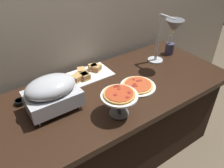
{
  "coord_description": "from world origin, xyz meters",
  "views": [
    {
      "loc": [
        -0.81,
        -1.13,
        1.77
      ],
      "look_at": [
        -0.04,
        0.0,
        0.81
      ],
      "focal_mm": 35.47,
      "sensor_mm": 36.0,
      "label": 1
    }
  ],
  "objects_px": {
    "chafing_dish": "(52,92)",
    "sandwich_platter": "(87,73)",
    "heat_lamp": "(171,30)",
    "sauce_cup_near": "(20,102)",
    "utensil_holder": "(170,48)",
    "pizza_plate_front": "(138,86)",
    "pizza_plate_center": "(119,97)"
  },
  "relations": [
    {
      "from": "chafing_dish",
      "to": "sandwich_platter",
      "type": "relative_size",
      "value": 0.94
    },
    {
      "from": "heat_lamp",
      "to": "sauce_cup_near",
      "type": "distance_m",
      "value": 1.28
    },
    {
      "from": "sauce_cup_near",
      "to": "utensil_holder",
      "type": "height_order",
      "value": "utensil_holder"
    },
    {
      "from": "pizza_plate_front",
      "to": "heat_lamp",
      "type": "bearing_deg",
      "value": 14.64
    },
    {
      "from": "chafing_dish",
      "to": "heat_lamp",
      "type": "height_order",
      "value": "heat_lamp"
    },
    {
      "from": "pizza_plate_front",
      "to": "chafing_dish",
      "type": "bearing_deg",
      "value": 169.05
    },
    {
      "from": "sandwich_platter",
      "to": "heat_lamp",
      "type": "bearing_deg",
      "value": -21.56
    },
    {
      "from": "pizza_plate_front",
      "to": "utensil_holder",
      "type": "height_order",
      "value": "utensil_holder"
    },
    {
      "from": "pizza_plate_front",
      "to": "sandwich_platter",
      "type": "relative_size",
      "value": 0.75
    },
    {
      "from": "pizza_plate_front",
      "to": "pizza_plate_center",
      "type": "height_order",
      "value": "pizza_plate_center"
    },
    {
      "from": "chafing_dish",
      "to": "heat_lamp",
      "type": "distance_m",
      "value": 1.06
    },
    {
      "from": "utensil_holder",
      "to": "sandwich_platter",
      "type": "bearing_deg",
      "value": 173.25
    },
    {
      "from": "heat_lamp",
      "to": "pizza_plate_front",
      "type": "relative_size",
      "value": 1.6
    },
    {
      "from": "pizza_plate_front",
      "to": "sandwich_platter",
      "type": "height_order",
      "value": "sandwich_platter"
    },
    {
      "from": "pizza_plate_center",
      "to": "sauce_cup_near",
      "type": "height_order",
      "value": "pizza_plate_center"
    },
    {
      "from": "pizza_plate_center",
      "to": "heat_lamp",
      "type": "bearing_deg",
      "value": 20.76
    },
    {
      "from": "heat_lamp",
      "to": "pizza_plate_front",
      "type": "distance_m",
      "value": 0.53
    },
    {
      "from": "pizza_plate_front",
      "to": "sandwich_platter",
      "type": "xyz_separation_m",
      "value": [
        -0.25,
        0.37,
        0.01
      ]
    },
    {
      "from": "heat_lamp",
      "to": "sauce_cup_near",
      "type": "height_order",
      "value": "heat_lamp"
    },
    {
      "from": "pizza_plate_center",
      "to": "sauce_cup_near",
      "type": "distance_m",
      "value": 0.71
    },
    {
      "from": "sandwich_platter",
      "to": "sauce_cup_near",
      "type": "relative_size",
      "value": 5.25
    },
    {
      "from": "pizza_plate_center",
      "to": "utensil_holder",
      "type": "xyz_separation_m",
      "value": [
        0.92,
        0.42,
        -0.08
      ]
    },
    {
      "from": "heat_lamp",
      "to": "pizza_plate_front",
      "type": "xyz_separation_m",
      "value": [
        -0.41,
        -0.11,
        -0.33
      ]
    },
    {
      "from": "sauce_cup_near",
      "to": "pizza_plate_front",
      "type": "bearing_deg",
      "value": -20.9
    },
    {
      "from": "sandwich_platter",
      "to": "sauce_cup_near",
      "type": "xyz_separation_m",
      "value": [
        -0.57,
        -0.05,
        -0.0
      ]
    },
    {
      "from": "chafing_dish",
      "to": "sandwich_platter",
      "type": "distance_m",
      "value": 0.48
    },
    {
      "from": "heat_lamp",
      "to": "utensil_holder",
      "type": "xyz_separation_m",
      "value": [
        0.21,
        0.16,
        -0.28
      ]
    },
    {
      "from": "sauce_cup_near",
      "to": "sandwich_platter",
      "type": "bearing_deg",
      "value": 5.33
    },
    {
      "from": "sandwich_platter",
      "to": "sauce_cup_near",
      "type": "bearing_deg",
      "value": -174.67
    },
    {
      "from": "utensil_holder",
      "to": "heat_lamp",
      "type": "bearing_deg",
      "value": -143.54
    },
    {
      "from": "chafing_dish",
      "to": "utensil_holder",
      "type": "relative_size",
      "value": 1.69
    },
    {
      "from": "pizza_plate_front",
      "to": "utensil_holder",
      "type": "distance_m",
      "value": 0.68
    }
  ]
}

